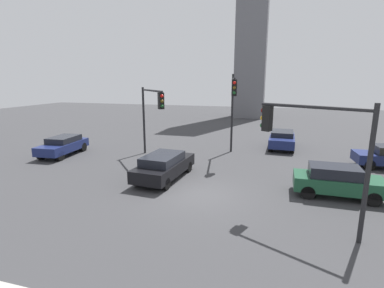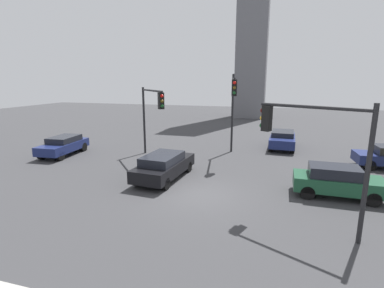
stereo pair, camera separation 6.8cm
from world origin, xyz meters
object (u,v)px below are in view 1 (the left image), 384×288
car_5 (337,181)px  traffic_light_2 (152,108)px  car_0 (164,166)px  car_4 (282,139)px  car_1 (63,145)px  traffic_light_0 (233,99)px  traffic_light_1 (311,137)px

car_5 → traffic_light_2: bearing=162.5°
car_0 → car_4: car_0 is taller
car_5 → car_1: bearing=171.4°
traffic_light_0 → car_1: traffic_light_0 is taller
traffic_light_0 → traffic_light_1: 9.93m
car_0 → car_5: car_5 is taller
car_1 → car_4: size_ratio=0.97×
traffic_light_0 → car_0: size_ratio=1.23×
traffic_light_1 → car_4: bearing=-60.8°
traffic_light_2 → car_4: size_ratio=1.13×
car_5 → traffic_light_0: bearing=136.3°
car_4 → car_5: size_ratio=1.10×
car_1 → car_5: car_5 is taller
traffic_light_2 → car_4: 10.94m
traffic_light_0 → car_4: traffic_light_0 is taller
traffic_light_1 → car_1: (-16.06, 6.28, -2.66)m
traffic_light_1 → car_1: size_ratio=1.12×
traffic_light_2 → car_1: (-6.83, -0.65, -2.85)m
car_4 → traffic_light_0: bearing=-38.6°
traffic_light_1 → car_0: size_ratio=1.00×
traffic_light_1 → car_5: bearing=-90.6°
traffic_light_1 → car_4: (-0.62, 13.06, -2.65)m
traffic_light_0 → car_1: (-11.96, -2.74, -3.38)m
traffic_light_0 → car_1: bearing=-86.6°
traffic_light_2 → car_0: 5.02m
car_0 → traffic_light_0: bearing=-23.1°
traffic_light_2 → car_5: traffic_light_2 is taller
traffic_light_2 → car_0: bearing=-8.7°
car_1 → car_4: (15.44, 6.77, 0.01)m
car_0 → car_5: size_ratio=1.20×
traffic_light_0 → traffic_light_2: size_ratio=1.19×
traffic_light_2 → car_1: traffic_light_2 is taller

